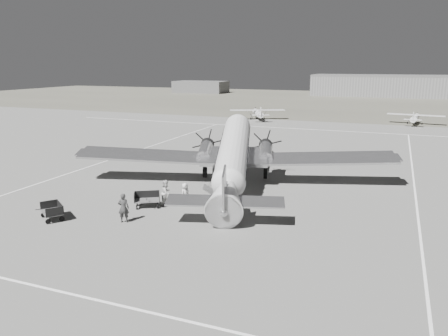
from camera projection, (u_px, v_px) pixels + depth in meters
ground at (236, 208)px, 31.12m from camera, size 260.00×260.00×0.00m
taxi_line_near at (124, 306)px, 18.45m from camera, size 60.00×0.15×0.01m
taxi_line_right at (420, 230)px, 26.85m from camera, size 0.15×80.00×0.01m
taxi_line_left at (110, 160)px, 46.57m from camera, size 0.15×60.00×0.01m
taxi_line_horizon at (324, 130)px, 67.32m from camera, size 90.00×0.15×0.01m
grass_infield at (357, 102)px, 117.10m from camera, size 260.00×90.00×0.01m
hangar_main at (381, 86)px, 137.18m from camera, size 42.00×14.00×6.60m
shed_secondary at (201, 87)px, 154.30m from camera, size 18.00×10.00×4.00m
dc3_airliner at (233, 158)px, 35.20m from camera, size 31.83×26.20×5.24m
light_plane_left at (258, 114)px, 79.51m from camera, size 12.60×11.67×2.10m
light_plane_right at (415, 119)px, 73.44m from camera, size 10.01×8.50×1.90m
baggage_cart_near at (147, 200)px, 31.14m from camera, size 2.32×2.12×1.07m
baggage_cart_far at (52, 212)px, 28.62m from camera, size 2.34×2.22×1.08m
ground_crew at (123, 208)px, 28.05m from camera, size 0.83×0.69×1.94m
ramp_agent at (166, 193)px, 31.48m from camera, size 0.76×0.95×1.87m
passenger at (185, 194)px, 31.64m from camera, size 0.68×0.88×1.61m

